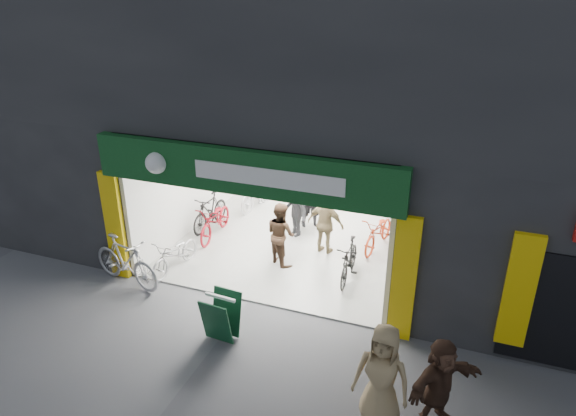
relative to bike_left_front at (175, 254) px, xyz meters
The scene contains 17 objects.
ground 2.29m from the bike_left_front, 15.46° to the right, with size 60.00×60.00×0.00m, color #56565B.
building 6.62m from the bike_left_front, 54.93° to the left, with size 17.00×10.27×8.00m.
bike_left_front is the anchor object (origin of this frame).
bike_left_midfront 2.37m from the bike_left_front, 98.02° to the left, with size 0.48×1.69×1.02m, color black.
bike_left_midback 1.92m from the bike_left_front, 87.98° to the left, with size 0.64×1.85×0.97m, color maroon.
bike_left_back 4.02m from the bike_left_front, 84.72° to the left, with size 0.50×1.76×1.05m, color #B7B6BB.
bike_right_front 4.11m from the bike_left_front, 15.23° to the left, with size 0.46×1.61×0.97m, color black.
bike_right_mid 5.16m from the bike_left_front, 33.08° to the left, with size 0.61×1.75×0.92m, color #9C270E.
bike_right_back 6.63m from the bike_left_front, 45.25° to the left, with size 0.51×1.81×1.09m, color silver.
parked_bike 1.16m from the bike_left_front, 128.40° to the right, with size 0.56×1.98×1.19m, color #BCBBC1.
customer_a 4.10m from the bike_left_front, 56.02° to the left, with size 0.66×0.44×1.82m, color black.
customer_b 2.56m from the bike_left_front, 28.43° to the left, with size 0.78×0.61×1.60m, color #3D281C.
customer_c 3.39m from the bike_left_front, 52.50° to the left, with size 1.03×0.59×1.60m, color black.
customer_d 3.74m from the bike_left_front, 33.58° to the left, with size 0.97×0.40×1.65m, color olive.
pedestrian_near 6.20m from the bike_left_front, 27.84° to the right, with size 0.88×0.57×1.80m, color #947C56.
pedestrian_far 6.81m from the bike_left_front, 22.07° to the right, with size 1.43×0.45×1.54m, color #3B251A.
sandwich_board 2.93m from the bike_left_front, 40.73° to the right, with size 0.65×0.66×0.94m.
Camera 1 is at (4.08, -8.46, 6.42)m, focal length 32.00 mm.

